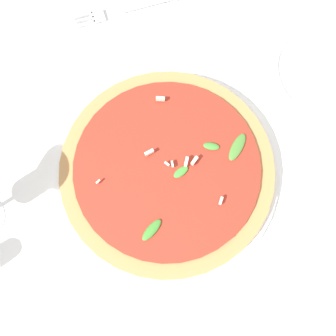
% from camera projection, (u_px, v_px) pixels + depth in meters
% --- Properties ---
extents(ground_plane, '(6.00, 6.00, 0.00)m').
position_uv_depth(ground_plane, '(166.00, 191.00, 0.60)').
color(ground_plane, white).
extents(pizza_arugula_main, '(0.34, 0.34, 0.05)m').
position_uv_depth(pizza_arugula_main, '(168.00, 170.00, 0.59)').
color(pizza_arugula_main, white).
rests_on(pizza_arugula_main, ground_plane).
extents(napkin, '(0.17, 0.13, 0.01)m').
position_uv_depth(napkin, '(134.00, 9.00, 0.69)').
color(napkin, white).
rests_on(napkin, ground_plane).
extents(fork, '(0.20, 0.09, 0.00)m').
position_uv_depth(fork, '(130.00, 8.00, 0.68)').
color(fork, silver).
rests_on(fork, ground_plane).
extents(side_plate_white, '(0.20, 0.20, 0.02)m').
position_uv_depth(side_plate_white, '(330.00, 71.00, 0.65)').
color(side_plate_white, white).
rests_on(side_plate_white, ground_plane).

